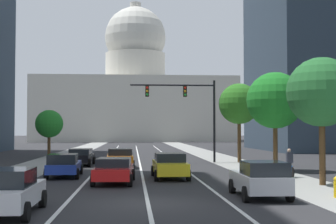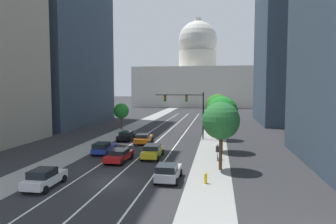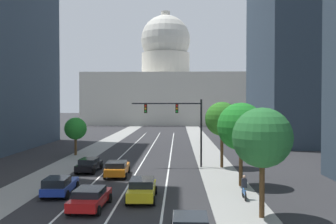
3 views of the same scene
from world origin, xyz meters
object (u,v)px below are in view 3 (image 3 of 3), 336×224
car_red (90,198)px  street_tree_mid_left (76,129)px  capitol_building (166,88)px  street_tree_near_right (262,138)px  traffic_signal_mast (180,118)px  street_tree_far_right (222,119)px  car_black (89,165)px  car_orange (117,168)px  cyclist (244,187)px  street_tree_mid_right (241,127)px  car_blue (59,185)px  car_yellow (142,189)px

car_red → street_tree_mid_left: size_ratio=0.94×
car_red → capitol_building: bearing=1.5°
capitol_building → street_tree_near_right: 104.26m
traffic_signal_mast → street_tree_far_right: traffic_signal_mast is taller
traffic_signal_mast → street_tree_mid_left: size_ratio=1.52×
car_black → car_orange: bearing=-122.9°
cyclist → street_tree_mid_right: size_ratio=0.25×
car_red → car_orange: bearing=2.4°
street_tree_far_right → street_tree_mid_left: bearing=153.6°
car_blue → street_tree_near_right: street_tree_near_right is taller
cyclist → street_tree_mid_left: street_tree_mid_left is taller
car_blue → street_tree_near_right: (13.93, -5.27, 4.06)m
car_black → cyclist: (13.64, -10.53, 0.12)m
street_tree_mid_left → capitol_building: bearing=83.1°
street_tree_mid_right → street_tree_mid_left: (-18.71, 18.05, -1.42)m
car_blue → cyclist: 13.66m
street_tree_near_right → street_tree_mid_left: size_ratio=1.33×
car_black → car_blue: bearing=-177.5°
car_black → car_red: (3.17, -13.25, 0.00)m
street_tree_mid_right → street_tree_far_right: bearing=93.4°
capitol_building → car_yellow: size_ratio=10.66×
street_tree_mid_left → car_blue: bearing=-78.0°
capitol_building → street_tree_near_right: bearing=-84.9°
capitol_building → street_tree_mid_left: capitol_building is taller
car_yellow → street_tree_far_right: bearing=-28.7°
traffic_signal_mast → street_tree_mid_right: size_ratio=1.09×
street_tree_far_right → street_tree_mid_right: (0.54, -9.05, -0.25)m
car_black → street_tree_far_right: street_tree_far_right is taller
cyclist → street_tree_mid_right: bearing=-6.5°
capitol_building → car_orange: capitol_building is taller
car_black → car_red: car_red is taller
street_tree_near_right → car_blue: bearing=159.3°
cyclist → street_tree_near_right: street_tree_near_right is taller
car_orange → street_tree_far_right: size_ratio=0.68×
capitol_building → traffic_signal_mast: (4.36, -85.56, -6.64)m
street_tree_far_right → car_yellow: bearing=-117.7°
cyclist → street_tree_mid_right: street_tree_mid_right is taller
car_yellow → street_tree_far_right: size_ratio=0.68×
cyclist → street_tree_near_right: bearing=-176.2°
cyclist → street_tree_near_right: 5.88m
street_tree_far_right → street_tree_mid_left: (-18.17, 9.01, -1.67)m
traffic_signal_mast → car_orange: bearing=-137.5°
street_tree_far_right → street_tree_mid_left: 20.35m
car_red → street_tree_mid_right: bearing=-54.3°
capitol_building → car_blue: capitol_building is taller
street_tree_mid_right → street_tree_mid_left: 26.04m
street_tree_far_right → street_tree_near_right: size_ratio=1.06×
car_yellow → traffic_signal_mast: bearing=-12.2°
car_orange → car_yellow: car_yellow is taller
capitol_building → street_tree_far_right: (8.83, -85.77, -6.70)m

